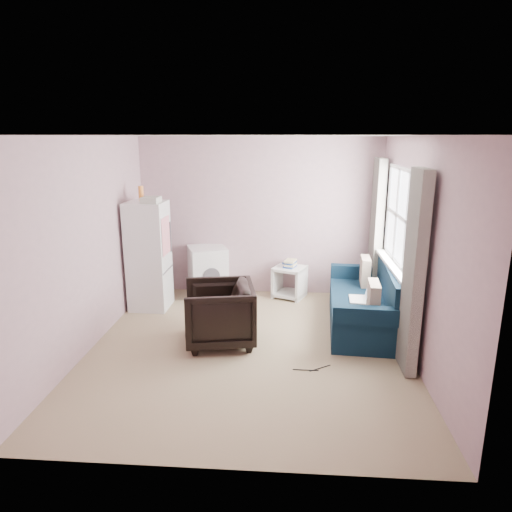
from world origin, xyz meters
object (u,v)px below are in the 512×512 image
(washing_machine, at_px, (208,270))
(sofa, at_px, (368,305))
(fridge, at_px, (149,255))
(armchair, at_px, (219,311))
(side_table, at_px, (290,280))

(washing_machine, height_order, sofa, sofa)
(fridge, bearing_deg, washing_machine, 38.65)
(armchair, xyz_separation_m, washing_machine, (-0.45, 1.73, -0.01))
(armchair, height_order, sofa, sofa)
(washing_machine, xyz_separation_m, side_table, (1.31, 0.01, -0.13))
(fridge, bearing_deg, sofa, -8.34)
(side_table, bearing_deg, washing_machine, -179.72)
(washing_machine, xyz_separation_m, sofa, (2.36, -1.10, -0.10))
(armchair, relative_size, fridge, 0.47)
(sofa, bearing_deg, washing_machine, 159.26)
(washing_machine, distance_m, sofa, 2.60)
(side_table, relative_size, sofa, 0.31)
(washing_machine, bearing_deg, fridge, -163.75)
(washing_machine, distance_m, side_table, 1.31)
(fridge, bearing_deg, armchair, -42.57)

